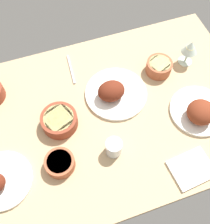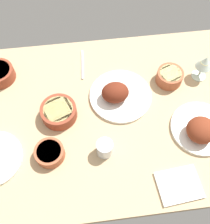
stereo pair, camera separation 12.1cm
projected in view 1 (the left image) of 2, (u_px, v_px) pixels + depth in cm
name	position (u px, v px, depth cm)	size (l,w,h in cm)	color
dining_table	(105.00, 116.00, 125.05)	(140.00, 90.00, 4.00)	tan
plate_near_viewer	(114.00, 92.00, 125.36)	(28.96, 28.96, 10.15)	white
plate_far_side	(200.00, 111.00, 119.74)	(25.88, 25.88, 10.59)	white
bowl_sauce	(60.00, 163.00, 109.37)	(12.22, 12.22, 5.09)	#A35133
bowl_potatoes	(159.00, 67.00, 132.16)	(12.45, 12.45, 6.26)	#A35133
bowl_pasta	(59.00, 120.00, 117.99)	(15.88, 15.88, 6.22)	brown
wine_glass	(190.00, 48.00, 129.24)	(7.60, 7.60, 14.00)	silver
water_tumbler	(114.00, 147.00, 111.38)	(6.88, 6.88, 7.83)	silver
folded_napkin	(192.00, 168.00, 110.50)	(16.88, 13.59, 1.20)	white
fork_loose	(71.00, 69.00, 135.12)	(18.01, 0.90, 0.80)	silver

